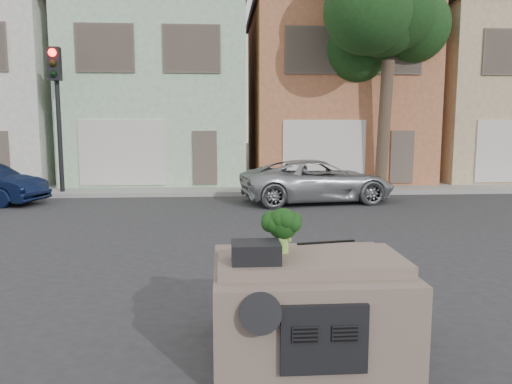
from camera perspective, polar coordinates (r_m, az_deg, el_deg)
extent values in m
plane|color=#303033|center=(8.57, 2.36, -9.08)|extent=(120.00, 120.00, 0.00)
cube|color=gray|center=(18.83, -1.12, 0.39)|extent=(40.00, 3.00, 0.15)
cube|color=#ACD5AA|center=(22.84, -10.62, 10.84)|extent=(7.20, 8.20, 7.55)
cube|color=#B56C46|center=(23.21, 8.44, 10.84)|extent=(7.20, 8.20, 7.55)
cube|color=tan|center=(25.86, 25.15, 9.87)|extent=(7.20, 8.20, 7.55)
imported|color=#A1A5A9|center=(16.21, 7.00, -1.13)|extent=(5.18, 2.96, 1.36)
cube|color=black|center=(18.52, -21.69, 7.40)|extent=(0.40, 0.40, 5.10)
cube|color=#173815|center=(18.98, 14.60, 12.83)|extent=(4.40, 4.00, 8.50)
cube|color=#746155|center=(5.57, 5.84, -12.42)|extent=(2.00, 1.80, 1.12)
cube|color=black|center=(4.97, -0.01, -6.89)|extent=(0.48, 0.38, 0.20)
cube|color=black|center=(5.82, 8.02, -5.72)|extent=(0.69, 0.15, 0.02)
cube|color=black|center=(5.31, 3.09, -4.34)|extent=(0.52, 0.52, 0.49)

